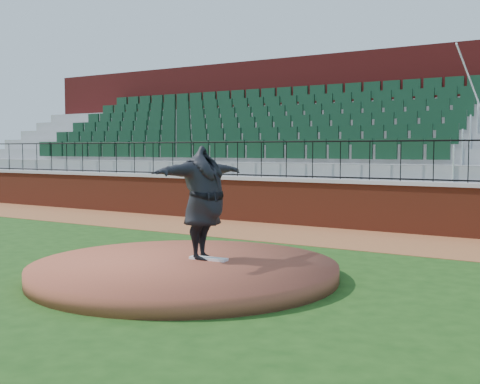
% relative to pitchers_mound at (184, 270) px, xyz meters
% --- Properties ---
extents(ground, '(90.00, 90.00, 0.00)m').
position_rel_pitchers_mound_xyz_m(ground, '(-0.04, 0.23, -0.12)').
color(ground, '#1B4112').
rests_on(ground, ground).
extents(warning_track, '(34.00, 3.20, 0.01)m').
position_rel_pitchers_mound_xyz_m(warning_track, '(-0.04, 5.63, -0.12)').
color(warning_track, brown).
rests_on(warning_track, ground).
extents(field_wall, '(34.00, 0.35, 1.20)m').
position_rel_pitchers_mound_xyz_m(field_wall, '(-0.04, 7.23, 0.47)').
color(field_wall, maroon).
rests_on(field_wall, ground).
extents(wall_cap, '(34.00, 0.45, 0.10)m').
position_rel_pitchers_mound_xyz_m(wall_cap, '(-0.04, 7.23, 1.12)').
color(wall_cap, '#B7B7B7').
rests_on(wall_cap, field_wall).
extents(wall_railing, '(34.00, 0.05, 1.00)m').
position_rel_pitchers_mound_xyz_m(wall_railing, '(-0.04, 7.23, 1.67)').
color(wall_railing, black).
rests_on(wall_railing, wall_cap).
extents(seating_stands, '(34.00, 5.10, 4.60)m').
position_rel_pitchers_mound_xyz_m(seating_stands, '(-0.04, 9.95, 2.18)').
color(seating_stands, gray).
rests_on(seating_stands, ground).
extents(concourse_wall, '(34.00, 0.50, 5.50)m').
position_rel_pitchers_mound_xyz_m(concourse_wall, '(-0.04, 12.75, 2.62)').
color(concourse_wall, maroon).
rests_on(concourse_wall, ground).
extents(pitchers_mound, '(4.97, 4.97, 0.25)m').
position_rel_pitchers_mound_xyz_m(pitchers_mound, '(0.00, 0.00, 0.00)').
color(pitchers_mound, brown).
rests_on(pitchers_mound, ground).
extents(pitching_rubber, '(0.68, 0.23, 0.04)m').
position_rel_pitchers_mound_xyz_m(pitching_rubber, '(0.18, 0.43, 0.15)').
color(pitching_rubber, white).
rests_on(pitching_rubber, pitchers_mound).
extents(pitcher, '(0.65, 2.34, 1.90)m').
position_rel_pitchers_mound_xyz_m(pitcher, '(0.07, 0.44, 1.07)').
color(pitcher, black).
rests_on(pitcher, pitchers_mound).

